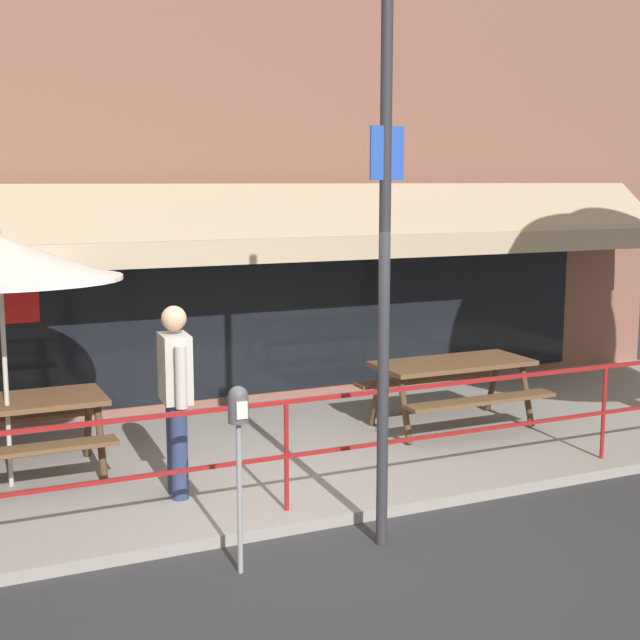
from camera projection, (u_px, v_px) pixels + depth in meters
The scene contains 9 objects.
ground_plane at pixel (301, 534), 7.34m from camera, with size 120.00×120.00×0.00m, color #2D2D30.
patio_deck at pixel (223, 460), 9.13m from camera, with size 15.00×4.00×0.10m, color gray.
restaurant_building at pixel (157, 59), 10.47m from camera, with size 15.00×1.60×8.66m.
patio_railing at pixel (286, 431), 7.49m from camera, with size 13.84×0.04×0.97m.
picnic_table_left at pixel (6, 417), 8.27m from camera, with size 1.80×1.42×0.76m.
picnic_table_centre at pixel (452, 375), 10.08m from camera, with size 1.80×1.42×0.76m.
pedestrian_walking at pixel (176, 391), 7.82m from camera, with size 0.27×0.62×1.71m.
parking_meter_far at pixel (238, 423), 6.44m from camera, with size 0.15×0.16×1.42m.
street_sign_pole at pixel (384, 271), 6.81m from camera, with size 0.28×0.09×4.28m.
Camera 1 is at (-2.76, -6.41, 2.88)m, focal length 50.00 mm.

